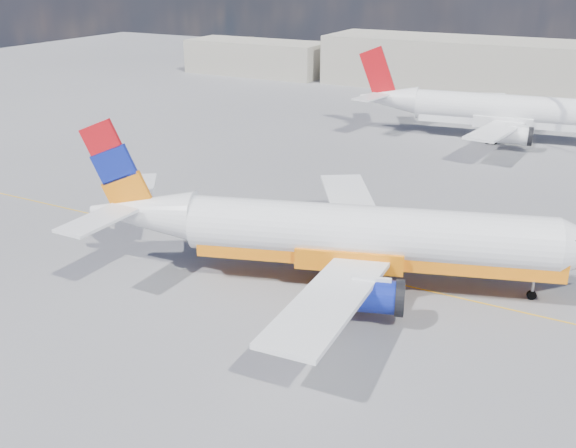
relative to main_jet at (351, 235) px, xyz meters
The scene contains 8 objects.
ground 5.19m from the main_jet, 158.02° to the right, with size 240.00×240.00×0.00m, color slate.
taxi_line 5.22m from the main_jet, 156.37° to the left, with size 70.00×0.15×0.01m, color gold.
terminal_main 73.58m from the main_jet, 88.88° to the left, with size 70.00×14.00×8.00m, color #BEB6A4.
terminal_annex 85.66m from the main_jet, 124.54° to the left, with size 26.00×10.00×6.00m, color #BEB6A4.
main_jet is the anchor object (origin of this frame).
second_jet 42.41m from the main_jet, 88.04° to the left, with size 33.80×26.39×10.22m.
gse_tug 9.12m from the main_jet, 49.89° to the left, with size 3.32×2.73×2.09m.
traffic_cone 5.58m from the main_jet, 77.53° to the right, with size 0.39×0.39×0.54m.
Camera 1 is at (17.53, -33.31, 19.52)m, focal length 40.00 mm.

